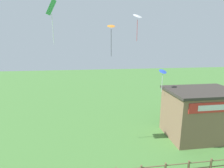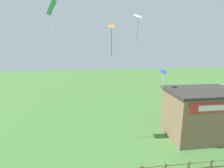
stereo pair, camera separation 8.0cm
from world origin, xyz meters
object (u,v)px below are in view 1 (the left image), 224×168
kite_orange_delta (111,28)px  kite_blue_delta (163,73)px  kite_green_diamond (52,12)px  seaside_building (200,113)px  kite_white_delta (138,17)px

kite_orange_delta → kite_blue_delta: 7.06m
kite_green_diamond → kite_blue_delta: 11.47m
seaside_building → kite_orange_delta: bearing=153.9°
kite_white_delta → kite_blue_delta: kite_white_delta is taller
seaside_building → kite_orange_delta: (-8.39, 4.11, 8.33)m
seaside_building → kite_blue_delta: 5.49m
kite_green_diamond → kite_orange_delta: 6.54m
kite_green_diamond → kite_orange_delta: kite_green_diamond is taller
kite_white_delta → kite_orange_delta: bearing=-147.6°
kite_white_delta → kite_blue_delta: 7.79m
seaside_building → kite_orange_delta: kite_orange_delta is taller
seaside_building → kite_white_delta: 12.72m
kite_blue_delta → seaside_building: bearing=-22.2°
kite_orange_delta → kite_white_delta: 4.35m
kite_orange_delta → kite_green_diamond: bearing=-144.6°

